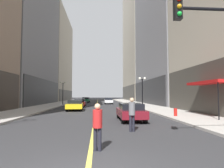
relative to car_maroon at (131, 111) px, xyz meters
The scene contains 17 objects.
ground_plane 25.45m from the car_maroon, 96.13° to the left, with size 200.00×200.00×0.00m, color #2D2D30.
sidewalk_left 27.57m from the car_maroon, 113.44° to the left, with size 4.50×78.00×0.15m, color #ADA8A0.
sidewalk_right 25.90m from the car_maroon, 77.66° to the left, with size 4.50×78.00×0.15m, color #ADA8A0.
lane_centre_stripe 25.45m from the car_maroon, 96.13° to the left, with size 0.16×70.00×0.01m, color #E5D64C.
building_left_far 55.95m from the car_maroon, 111.95° to the left, with size 14.31×26.00×29.18m.
building_right_far 58.60m from the car_maroon, 74.20° to the left, with size 13.10×26.00×54.58m.
storefront_awning_right 7.42m from the car_maroon, ahead, with size 1.60×4.81×3.12m.
car_maroon is the anchor object (origin of this frame).
car_yellow 11.16m from the car_maroon, 118.79° to the left, with size 2.10×4.37×1.32m.
car_red 17.72m from the car_maroon, 108.05° to the left, with size 1.87×4.67×1.32m.
car_white 26.06m from the car_maroon, 90.57° to the left, with size 1.78×4.39×1.32m.
car_green 35.68m from the car_maroon, 99.17° to the left, with size 2.04×4.57×1.32m.
pedestrian_in_red_jacket 7.91m from the car_maroon, 108.30° to the right, with size 0.42×0.42×1.66m.
pedestrian_in_grey_suit 4.27m from the car_maroon, 98.80° to the right, with size 0.38×0.38×1.81m.
street_lamp_left_far 23.65m from the car_maroon, 112.82° to the left, with size 1.06×0.36×4.43m.
street_lamp_right_mid 12.42m from the car_maroon, 72.37° to the left, with size 1.06×0.36×4.43m.
fire_hydrant_right 4.48m from the car_maroon, 20.75° to the left, with size 0.28×0.28×0.80m, color red.
Camera 1 is at (0.26, -4.52, 1.97)m, focal length 30.11 mm.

